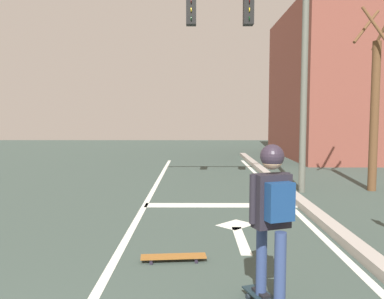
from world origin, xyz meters
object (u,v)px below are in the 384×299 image
object	(u,v)px
spare_skateboard	(174,257)
traffic_signal_mast	(260,45)
skater	(272,205)
roadside_tree	(374,107)

from	to	relation	value
spare_skateboard	traffic_signal_mast	world-z (taller)	traffic_signal_mast
skater	spare_skateboard	xyz separation A→B (m)	(-1.02, 1.34, -0.99)
traffic_signal_mast	roadside_tree	bearing A→B (deg)	4.22
skater	spare_skateboard	size ratio (longest dim) A/B	1.78
spare_skateboard	skater	bearing A→B (deg)	-52.63
spare_skateboard	traffic_signal_mast	size ratio (longest dim) A/B	0.17
spare_skateboard	roadside_tree	size ratio (longest dim) A/B	0.19
skater	traffic_signal_mast	bearing A→B (deg)	82.33
traffic_signal_mast	roadside_tree	xyz separation A→B (m)	(2.92, 0.22, -1.49)
skater	spare_skateboard	distance (m)	1.95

